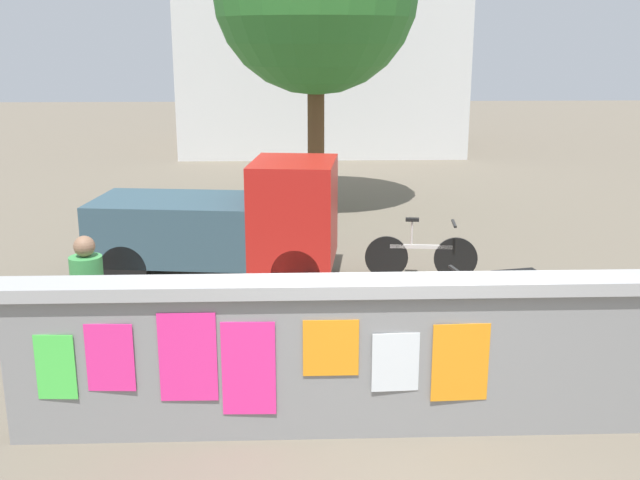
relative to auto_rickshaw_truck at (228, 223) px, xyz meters
The scene contains 7 objects.
ground 3.92m from the auto_rickshaw_truck, 61.48° to the left, with size 60.00×60.00×0.00m, color #6B6051.
poster_wall 4.99m from the auto_rickshaw_truck, 68.67° to the right, with size 7.09×0.42×1.50m.
auto_rickshaw_truck is the anchor object (origin of this frame).
motorcycle 4.26m from the auto_rickshaw_truck, 33.32° to the right, with size 1.88×0.63×0.87m.
bicycle_near 2.97m from the auto_rickshaw_truck, ahead, with size 1.70×0.44×0.95m.
person_walking 3.68m from the auto_rickshaw_truck, 108.69° to the right, with size 0.47×0.47×1.62m.
building_background 15.50m from the auto_rickshaw_truck, 82.75° to the left, with size 9.03×7.21×8.90m.
Camera 1 is at (-0.85, -6.39, 3.58)m, focal length 42.41 mm.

